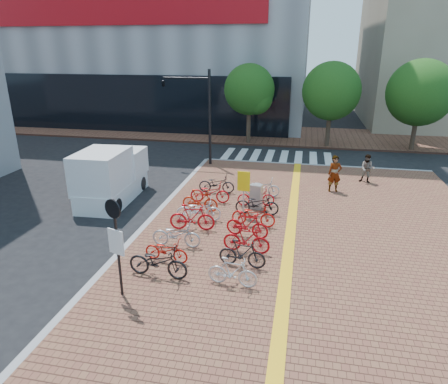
% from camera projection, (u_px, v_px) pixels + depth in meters
% --- Properties ---
extents(ground, '(120.00, 120.00, 0.00)m').
position_uv_depth(ground, '(234.00, 250.00, 14.89)').
color(ground, black).
rests_on(ground, ground).
extents(sidewalk, '(14.00, 34.00, 0.15)m').
position_uv_depth(sidewalk, '(319.00, 356.00, 9.69)').
color(sidewalk, brown).
rests_on(sidewalk, ground).
extents(tactile_strip, '(0.40, 34.00, 0.01)m').
position_uv_depth(tactile_strip, '(278.00, 347.00, 9.85)').
color(tactile_strip, yellow).
rests_on(tactile_strip, sidewalk).
extents(kerb_west, '(0.25, 34.00, 0.15)m').
position_uv_depth(kerb_west, '(60.00, 319.00, 11.00)').
color(kerb_west, gray).
rests_on(kerb_west, ground).
extents(kerb_north, '(14.00, 0.25, 0.15)m').
position_uv_depth(kerb_north, '(314.00, 166.00, 25.36)').
color(kerb_north, gray).
rests_on(kerb_north, ground).
extents(far_sidewalk, '(70.00, 8.00, 0.15)m').
position_uv_depth(far_sidewalk, '(277.00, 135.00, 34.22)').
color(far_sidewalk, brown).
rests_on(far_sidewalk, ground).
extents(crosswalk, '(7.50, 4.00, 0.01)m').
position_uv_depth(crosswalk, '(277.00, 157.00, 27.70)').
color(crosswalk, silver).
rests_on(crosswalk, ground).
extents(street_trees, '(16.20, 4.60, 6.35)m').
position_uv_depth(street_trees, '(346.00, 93.00, 28.64)').
color(street_trees, '#38281E').
rests_on(street_trees, far_sidewalk).
extents(bike_0, '(2.04, 0.82, 1.05)m').
position_uv_depth(bike_0, '(158.00, 262.00, 12.75)').
color(bike_0, black).
rests_on(bike_0, sidewalk).
extents(bike_1, '(1.64, 0.73, 0.84)m').
position_uv_depth(bike_1, '(166.00, 250.00, 13.72)').
color(bike_1, red).
rests_on(bike_1, sidewalk).
extents(bike_2, '(1.86, 0.70, 0.97)m').
position_uv_depth(bike_2, '(176.00, 234.00, 14.72)').
color(bike_2, '#AFAFB4').
rests_on(bike_2, sidewalk).
extents(bike_3, '(1.89, 0.71, 1.11)m').
position_uv_depth(bike_3, '(192.00, 217.00, 16.04)').
color(bike_3, '#B80D15').
rests_on(bike_3, sidewalk).
extents(bike_4, '(1.99, 0.96, 1.00)m').
position_uv_depth(bike_4, '(199.00, 210.00, 16.93)').
color(bike_4, silver).
rests_on(bike_4, sidewalk).
extents(bike_5, '(1.70, 0.57, 1.01)m').
position_uv_depth(bike_5, '(200.00, 200.00, 17.96)').
color(bike_5, '#B7220D').
rests_on(bike_5, sidewalk).
extents(bike_6, '(1.92, 0.78, 0.99)m').
position_uv_depth(bike_6, '(210.00, 193.00, 18.97)').
color(bike_6, red).
rests_on(bike_6, sidewalk).
extents(bike_7, '(1.85, 0.72, 0.96)m').
position_uv_depth(bike_7, '(217.00, 184.00, 20.27)').
color(bike_7, black).
rests_on(bike_7, sidewalk).
extents(bike_8, '(1.62, 0.59, 0.95)m').
position_uv_depth(bike_8, '(232.00, 272.00, 12.26)').
color(bike_8, silver).
rests_on(bike_8, sidewalk).
extents(bike_9, '(1.65, 0.60, 0.97)m').
position_uv_depth(bike_9, '(242.00, 254.00, 13.34)').
color(bike_9, black).
rests_on(bike_9, sidewalk).
extents(bike_10, '(1.75, 0.63, 1.03)m').
position_uv_depth(bike_10, '(246.00, 239.00, 14.28)').
color(bike_10, '#B10C13').
rests_on(bike_10, sidewalk).
extents(bike_11, '(1.78, 0.79, 1.03)m').
position_uv_depth(bike_11, '(247.00, 225.00, 15.46)').
color(bike_11, '#B80D13').
rests_on(bike_11, sidewalk).
extents(bike_12, '(1.86, 0.77, 0.96)m').
position_uv_depth(bike_12, '(253.00, 215.00, 16.46)').
color(bike_12, red).
rests_on(bike_12, sidewalk).
extents(bike_13, '(1.95, 0.76, 1.01)m').
position_uv_depth(bike_13, '(257.00, 204.00, 17.56)').
color(bike_13, black).
rests_on(bike_13, sidewalk).
extents(bike_14, '(1.80, 0.87, 0.91)m').
position_uv_depth(bike_14, '(256.00, 197.00, 18.58)').
color(bike_14, red).
rests_on(bike_14, sidewalk).
extents(bike_15, '(1.76, 0.62, 0.92)m').
position_uv_depth(bike_15, '(262.00, 187.00, 19.81)').
color(bike_15, silver).
rests_on(bike_15, sidewalk).
extents(pedestrian_a, '(0.76, 0.57, 1.89)m').
position_uv_depth(pedestrian_a, '(335.00, 174.00, 20.30)').
color(pedestrian_a, gray).
rests_on(pedestrian_a, sidewalk).
extents(pedestrian_b, '(0.90, 0.78, 1.57)m').
position_uv_depth(pedestrian_b, '(367.00, 169.00, 21.73)').
color(pedestrian_b, '#454B58').
rests_on(pedestrian_b, sidewalk).
extents(utility_box, '(0.58, 0.46, 1.14)m').
position_uv_depth(utility_box, '(256.00, 196.00, 18.27)').
color(utility_box, '#B3B2B7').
rests_on(utility_box, sidewalk).
extents(yellow_sign, '(0.55, 0.15, 2.02)m').
position_uv_depth(yellow_sign, '(244.00, 185.00, 17.18)').
color(yellow_sign, '#B7B7BC').
rests_on(yellow_sign, sidewalk).
extents(notice_sign, '(0.55, 0.23, 3.08)m').
position_uv_depth(notice_sign, '(116.00, 236.00, 11.28)').
color(notice_sign, black).
rests_on(notice_sign, sidewalk).
extents(traffic_light_pole, '(3.12, 1.20, 5.81)m').
position_uv_depth(traffic_light_pole, '(188.00, 99.00, 24.45)').
color(traffic_light_pole, black).
rests_on(traffic_light_pole, sidewalk).
extents(box_truck, '(2.17, 4.65, 2.64)m').
position_uv_depth(box_truck, '(111.00, 176.00, 19.40)').
color(box_truck, silver).
rests_on(box_truck, ground).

